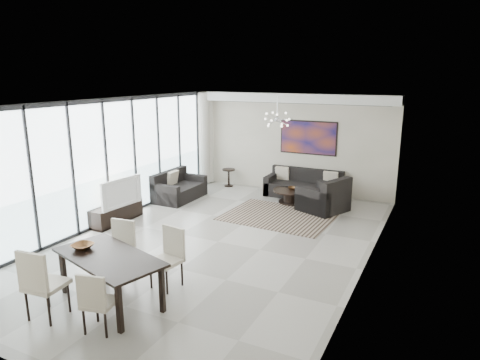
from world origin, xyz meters
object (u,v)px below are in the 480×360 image
Objects in this scene: coffee_table at (292,195)px; television at (118,192)px; dining_table at (109,261)px; tv_console at (117,213)px; sofa_main at (304,188)px.

television is (-3.03, -3.43, 0.58)m from coffee_table.
coffee_table is at bearing 83.37° from dining_table.
coffee_table is 0.51× the size of dining_table.
television reaches higher than tv_console.
television is 0.57× the size of dining_table.
coffee_table is 0.71m from sofa_main.
tv_console is (-3.19, -3.36, 0.02)m from coffee_table.
coffee_table is at bearing 46.44° from tv_console.
tv_console is at bearing 130.77° from dining_table.
sofa_main is 6.98m from dining_table.
dining_table is at bearing -96.88° from sofa_main.
coffee_table is at bearing -35.27° from television.
coffee_table is 0.71× the size of tv_console.
sofa_main reaches higher than tv_console.
dining_table is (-0.72, -6.22, 0.48)m from coffee_table.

